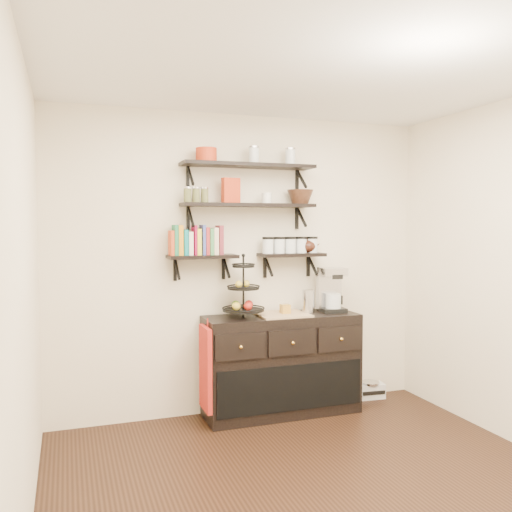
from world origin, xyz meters
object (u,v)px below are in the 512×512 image
object	(u,v)px
sideboard	(282,364)
radio	(370,390)
fruit_stand	(244,296)
coffee_maker	(331,291)

from	to	relation	value
sideboard	radio	xyz separation A→B (m)	(0.99, 0.11, -0.37)
sideboard	fruit_stand	size ratio (longest dim) A/B	2.62
sideboard	coffee_maker	size ratio (longest dim) A/B	3.39
sideboard	fruit_stand	bearing A→B (deg)	179.36
sideboard	coffee_maker	distance (m)	0.82
coffee_maker	radio	bearing A→B (deg)	13.52
fruit_stand	radio	xyz separation A→B (m)	(1.35, 0.10, -1.00)
sideboard	coffee_maker	world-z (taller)	coffee_maker
fruit_stand	coffee_maker	xyz separation A→B (m)	(0.86, 0.02, 0.01)
fruit_stand	radio	distance (m)	1.68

